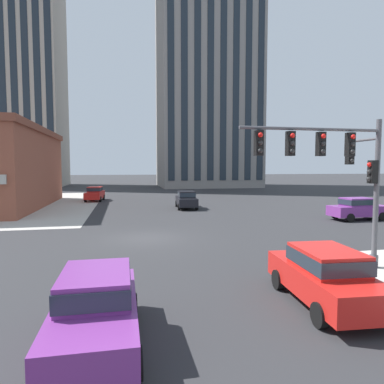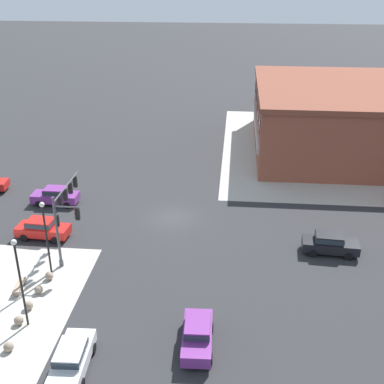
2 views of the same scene
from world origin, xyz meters
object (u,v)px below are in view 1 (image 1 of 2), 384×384
(car_main_mid, at_px, (186,199))
(car_main_southbound_near, at_px, (358,208))
(car_main_northbound_far, at_px, (96,306))
(traffic_signal_main, at_px, (341,166))
(car_parked_curb, at_px, (95,193))
(car_cross_westbound, at_px, (325,274))

(car_main_mid, bearing_deg, car_main_southbound_near, -40.02)
(car_main_northbound_far, bearing_deg, car_main_mid, 75.09)
(traffic_signal_main, relative_size, car_main_mid, 1.30)
(car_main_southbound_near, relative_size, car_parked_curb, 0.98)
(car_main_northbound_far, relative_size, car_cross_westbound, 0.98)
(car_parked_curb, xyz_separation_m, car_main_mid, (9.30, -9.45, 0.00))
(car_parked_curb, distance_m, car_main_mid, 13.26)
(car_main_northbound_far, xyz_separation_m, car_main_mid, (6.59, 24.75, 0.00))
(car_main_southbound_near, distance_m, car_cross_westbound, 18.31)
(car_main_northbound_far, distance_m, car_cross_westbound, 6.42)
(car_main_northbound_far, bearing_deg, car_parked_curb, 94.53)
(car_parked_curb, bearing_deg, car_main_northbound_far, -85.47)
(traffic_signal_main, distance_m, car_main_mid, 20.91)
(car_cross_westbound, xyz_separation_m, car_parked_curb, (-9.04, 33.13, 0.00))
(car_cross_westbound, bearing_deg, car_parked_curb, 105.26)
(car_main_northbound_far, height_order, car_main_mid, same)
(traffic_signal_main, height_order, car_main_southbound_near, traffic_signal_main)
(car_cross_westbound, relative_size, car_parked_curb, 0.99)
(car_cross_westbound, relative_size, car_main_mid, 1.00)
(traffic_signal_main, height_order, car_parked_curb, traffic_signal_main)
(traffic_signal_main, bearing_deg, car_cross_westbound, -129.75)
(car_cross_westbound, xyz_separation_m, car_main_mid, (0.27, 23.68, 0.00))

